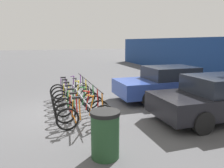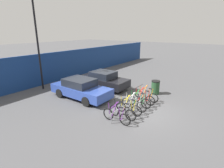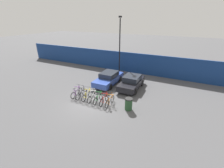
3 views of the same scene
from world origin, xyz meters
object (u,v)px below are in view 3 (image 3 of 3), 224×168
Objects in this scene: car_black at (131,82)px; bicycle_purple at (77,93)px; bicycle_red at (104,100)px; trash_bin at (129,104)px; car_blue at (109,78)px; bike_rack at (93,95)px; bicycle_black at (81,94)px; lamp_post at (120,44)px; bicycle_white at (93,97)px; bicycle_orange at (110,101)px; bicycle_yellow at (87,95)px; bicycle_green at (98,98)px.

bicycle_purple is at bearing -135.21° from car_black.
trash_bin is at bearing 2.23° from bicycle_red.
car_blue is (-1.63, 4.02, 0.31)m from bicycle_red.
bicycle_black reaches higher than bike_rack.
bicycle_purple is at bearing -175.26° from bike_rack.
lamp_post is (0.96, 7.97, 3.57)m from bicycle_purple.
bicycle_black is at bearing -179.17° from trash_bin.
bicycle_black is at bearing -92.82° from lamp_post.
bicycle_white is 1.66× the size of trash_bin.
bicycle_orange is at bearing -61.53° from car_blue.
bicycle_yellow is 0.60m from bicycle_white.
bicycle_white reaches higher than bike_rack.
bicycle_orange reaches higher than trash_bin.
bicycle_black is 0.24× the size of lamp_post.
trash_bin is (5.27, 0.07, 0.14)m from bicycle_purple.
bicycle_black is 5.40m from car_black.
bicycle_orange is (3.01, 0.00, 0.00)m from bicycle_black.
bike_rack is 0.60m from bicycle_yellow.
bicycle_yellow and bicycle_red have the same top height.
car_black is (2.28, 4.07, 0.31)m from bicycle_white.
lamp_post is 9.64m from trash_bin.
car_blue is (-1.02, 4.02, 0.31)m from bicycle_green.
lamp_post reaches higher than bicycle_white.
car_blue reaches higher than trash_bin.
bicycle_white is (1.25, 0.00, 0.00)m from bicycle_black.
trash_bin is at bearing -2.22° from bicycle_yellow.
car_blue is (0.18, 4.02, 0.31)m from bicycle_yellow.
bicycle_yellow is 1.00× the size of bicycle_orange.
car_blue is (-0.39, 3.87, 0.20)m from bike_rack.
bicycle_orange is (1.16, 0.00, 0.00)m from bicycle_green.
lamp_post is at bearing 96.04° from bike_rack.
lamp_post is (-0.25, 7.97, 3.57)m from bicycle_yellow.
bicycle_red is at bearing -178.26° from trash_bin.
bike_rack is 8.60m from lamp_post.
car_black reaches higher than bicycle_green.
bicycle_green is at bearing -79.60° from lamp_post.
bicycle_red is 4.22m from car_black.
lamp_post is (-2.62, 7.97, 3.57)m from bicycle_orange.
bicycle_red is at bearing -104.78° from car_black.
car_blue reaches higher than bicycle_black.
bicycle_orange is (1.79, -0.15, -0.11)m from bike_rack.
car_black is at bearing 106.32° from trash_bin.
bicycle_green is (0.64, -0.15, -0.11)m from bike_rack.
bicycle_black is 1.00× the size of bicycle_white.
bicycle_black is at bearing -179.51° from bicycle_red.
bicycle_white is 8.78m from lamp_post.
trash_bin is (1.17, -4.00, -0.17)m from car_black.
car_blue is at bearing 112.51° from bicycle_red.
bicycle_yellow is at bearing -88.17° from lamp_post.
bicycle_green is at bearing -13.17° from bike_rack.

